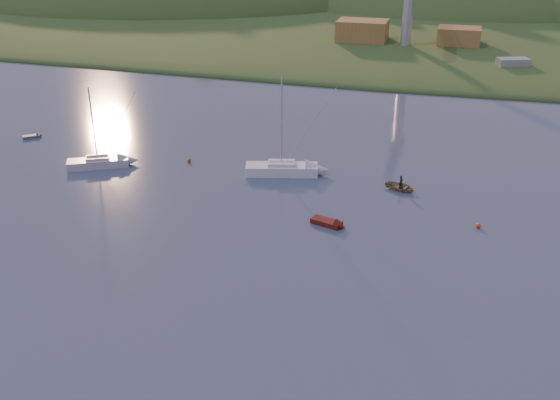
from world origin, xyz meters
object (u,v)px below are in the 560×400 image
(sailboat_near, at_px, (98,162))
(red_tender, at_px, (333,224))
(canoe, at_px, (400,187))
(sailboat_far, at_px, (282,168))
(grey_dinghy, at_px, (35,136))

(sailboat_near, relative_size, red_tender, 2.60)
(sailboat_near, height_order, canoe, sailboat_near)
(sailboat_far, height_order, canoe, sailboat_far)
(sailboat_far, height_order, grey_dinghy, sailboat_far)
(sailboat_near, relative_size, sailboat_far, 0.85)
(sailboat_far, relative_size, grey_dinghy, 4.52)
(canoe, distance_m, grey_dinghy, 52.02)
(canoe, bearing_deg, sailboat_far, 109.52)
(grey_dinghy, bearing_deg, sailboat_near, -67.85)
(canoe, bearing_deg, grey_dinghy, 107.99)
(sailboat_far, distance_m, grey_dinghy, 37.55)
(red_tender, bearing_deg, canoe, 80.24)
(sailboat_far, relative_size, canoe, 3.34)
(canoe, xyz_separation_m, red_tender, (-5.65, -11.17, -0.11))
(canoe, bearing_deg, sailboat_near, 117.63)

